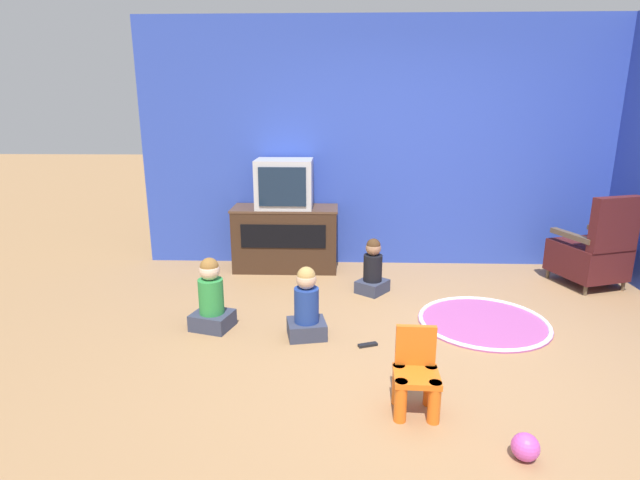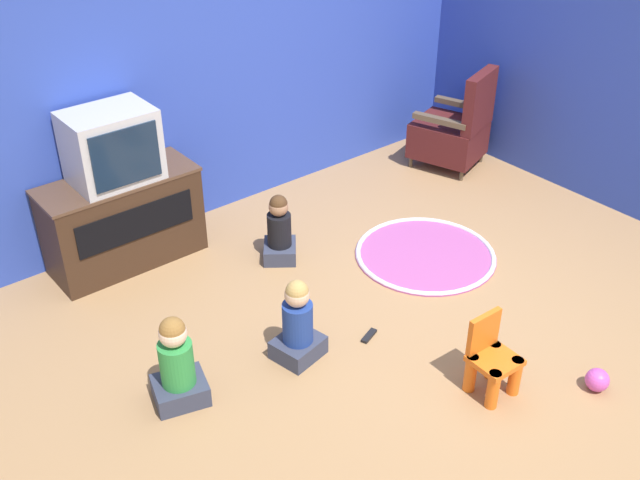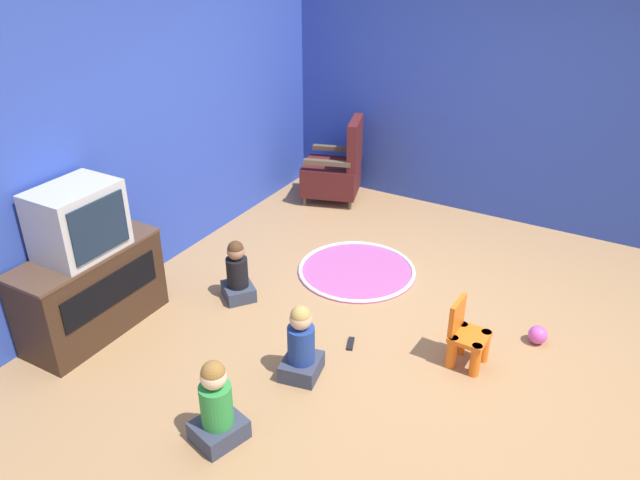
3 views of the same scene
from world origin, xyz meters
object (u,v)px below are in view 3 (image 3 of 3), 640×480
(black_armchair, at_px, (336,171))
(child_watching_left, at_px, (237,274))
(child_watching_center, at_px, (217,407))
(remote_control, at_px, (351,344))
(yellow_kid_chair, at_px, (466,339))
(television, at_px, (78,220))
(toy_ball, at_px, (538,335))
(tv_cabinet, at_px, (91,290))
(child_watching_right, at_px, (301,346))

(black_armchair, xyz_separation_m, child_watching_left, (-2.20, -0.26, -0.12))
(black_armchair, bearing_deg, child_watching_center, -0.78)
(child_watching_left, height_order, remote_control, child_watching_left)
(child_watching_left, bearing_deg, remote_control, -148.12)
(black_armchair, bearing_deg, yellow_kid_chair, 28.63)
(television, relative_size, toy_ball, 4.17)
(tv_cabinet, bearing_deg, black_armchair, -8.15)
(child_watching_center, bearing_deg, remote_control, 3.51)
(television, distance_m, child_watching_left, 1.36)
(tv_cabinet, height_order, yellow_kid_chair, tv_cabinet)
(television, xyz_separation_m, remote_control, (0.81, -1.83, -0.95))
(television, height_order, black_armchair, television)
(yellow_kid_chair, relative_size, remote_control, 3.27)
(remote_control, bearing_deg, black_armchair, 10.99)
(tv_cabinet, height_order, television, television)
(toy_ball, bearing_deg, television, 116.83)
(tv_cabinet, distance_m, yellow_kid_chair, 2.86)
(yellow_kid_chair, bearing_deg, tv_cabinet, 113.74)
(black_armchair, distance_m, toy_ball, 3.07)
(child_watching_center, xyz_separation_m, child_watching_right, (0.78, -0.13, -0.01))
(yellow_kid_chair, bearing_deg, child_watching_right, 128.57)
(television, height_order, child_watching_left, television)
(tv_cabinet, distance_m, toy_ball, 3.45)
(child_watching_right, height_order, toy_ball, child_watching_right)
(black_armchair, height_order, child_watching_right, black_armchair)
(child_watching_left, distance_m, child_watching_center, 1.61)
(television, xyz_separation_m, child_watching_right, (0.33, -1.68, -0.71))
(toy_ball, bearing_deg, remote_control, 121.03)
(tv_cabinet, bearing_deg, remote_control, -66.28)
(television, height_order, remote_control, television)
(tv_cabinet, bearing_deg, child_watching_right, -78.82)
(child_watching_right, height_order, remote_control, child_watching_right)
(yellow_kid_chair, distance_m, child_watching_left, 1.95)
(black_armchair, bearing_deg, tv_cabinet, -26.27)
(tv_cabinet, xyz_separation_m, black_armchair, (3.12, -0.45, -0.01))
(television, distance_m, remote_control, 2.22)
(child_watching_center, height_order, remote_control, child_watching_center)
(black_armchair, distance_m, remote_control, 2.72)
(child_watching_center, bearing_deg, child_watching_right, 6.70)
(television, relative_size, yellow_kid_chair, 1.18)
(child_watching_left, distance_m, remote_control, 1.16)
(child_watching_left, bearing_deg, child_watching_right, -173.28)
(child_watching_left, height_order, child_watching_right, child_watching_right)
(child_watching_left, relative_size, remote_control, 3.49)
(tv_cabinet, bearing_deg, child_watching_left, -37.50)
(child_watching_center, relative_size, child_watching_right, 1.04)
(child_watching_center, distance_m, child_watching_right, 0.79)
(television, xyz_separation_m, toy_ball, (1.55, -3.06, -0.89))
(child_watching_left, relative_size, child_watching_right, 0.94)
(television, distance_m, toy_ball, 3.54)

